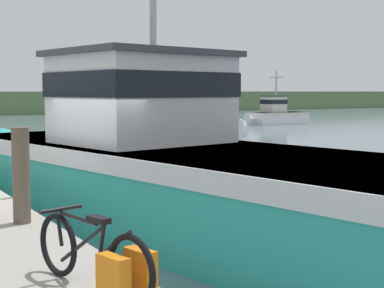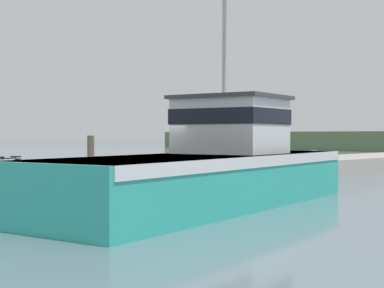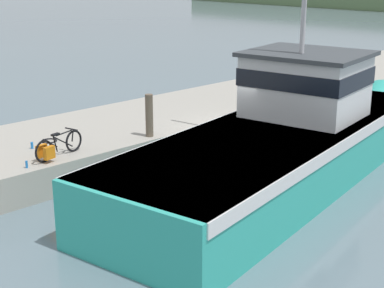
# 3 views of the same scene
# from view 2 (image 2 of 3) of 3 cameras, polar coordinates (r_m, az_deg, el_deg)

# --- Properties ---
(ground_plane) EXTENTS (320.00, 320.00, 0.00)m
(ground_plane) POSITION_cam_2_polar(r_m,az_deg,el_deg) (20.08, -1.41, -5.39)
(ground_plane) COLOR slate
(dock_pier) EXTENTS (4.61, 80.00, 0.89)m
(dock_pier) POSITION_cam_2_polar(r_m,az_deg,el_deg) (22.58, -7.46, -3.55)
(dock_pier) COLOR #A39E93
(dock_pier) RESTS_ON ground_plane
(fishing_boat_main) EXTENTS (6.03, 15.22, 8.39)m
(fishing_boat_main) POSITION_cam_2_polar(r_m,az_deg,el_deg) (18.29, 2.19, -2.30)
(fishing_boat_main) COLOR teal
(fishing_boat_main) RESTS_ON ground_plane
(mooring_post) EXTENTS (0.23, 0.23, 1.28)m
(mooring_post) POSITION_cam_2_polar(r_m,az_deg,el_deg) (19.44, -9.79, -1.07)
(mooring_post) COLOR brown
(mooring_post) RESTS_ON dock_pier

